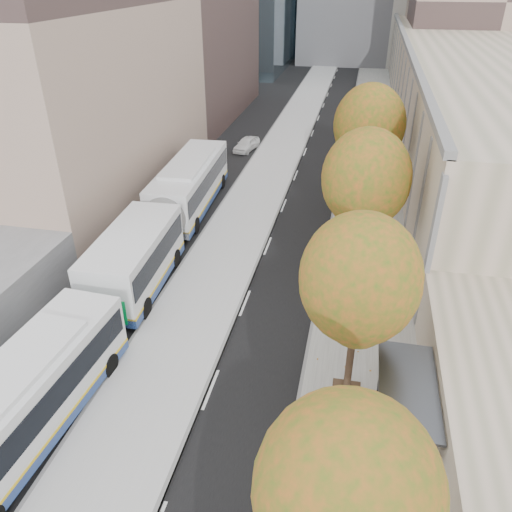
# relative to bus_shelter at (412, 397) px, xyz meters

# --- Properties ---
(bus_platform) EXTENTS (4.25, 150.00, 0.15)m
(bus_platform) POSITION_rel_bus_shelter_xyz_m (-9.56, 24.04, -2.11)
(bus_platform) COLOR #B2B2B2
(bus_platform) RESTS_ON ground
(sidewalk) EXTENTS (4.75, 150.00, 0.08)m
(sidewalk) POSITION_rel_bus_shelter_xyz_m (-1.56, 24.04, -2.15)
(sidewalk) COLOR gray
(sidewalk) RESTS_ON ground
(building_tan) EXTENTS (18.00, 92.00, 8.00)m
(building_tan) POSITION_rel_bus_shelter_xyz_m (9.81, 53.04, 1.81)
(building_tan) COLOR gray
(building_tan) RESTS_ON ground
(bus_shelter) EXTENTS (1.90, 4.40, 2.53)m
(bus_shelter) POSITION_rel_bus_shelter_xyz_m (0.00, 0.00, 0.00)
(bus_shelter) COLOR #383A3F
(bus_shelter) RESTS_ON sidewalk
(tree_b) EXTENTS (4.00, 4.00, 6.97)m
(tree_b) POSITION_rel_bus_shelter_xyz_m (-2.09, -5.96, 2.85)
(tree_b) COLOR #2F1D17
(tree_b) RESTS_ON sidewalk
(tree_c) EXTENTS (4.20, 4.20, 7.28)m
(tree_c) POSITION_rel_bus_shelter_xyz_m (-2.09, 2.04, 3.06)
(tree_c) COLOR #2F1D17
(tree_c) RESTS_ON sidewalk
(tree_d) EXTENTS (4.40, 4.40, 7.60)m
(tree_d) POSITION_rel_bus_shelter_xyz_m (-2.09, 11.04, 3.28)
(tree_d) COLOR #2F1D17
(tree_d) RESTS_ON sidewalk
(tree_e) EXTENTS (4.60, 4.60, 7.92)m
(tree_e) POSITION_rel_bus_shelter_xyz_m (-2.09, 20.04, 3.50)
(tree_e) COLOR #2F1D17
(tree_e) RESTS_ON sidewalk
(bus_far) EXTENTS (3.66, 19.30, 3.20)m
(bus_far) POSITION_rel_bus_shelter_xyz_m (-13.34, 13.06, -0.44)
(bus_far) COLOR silver
(bus_far) RESTS_ON ground
(distant_car) EXTENTS (2.10, 3.71, 1.19)m
(distant_car) POSITION_rel_bus_shelter_xyz_m (-12.61, 30.39, -1.59)
(distant_car) COLOR silver
(distant_car) RESTS_ON ground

